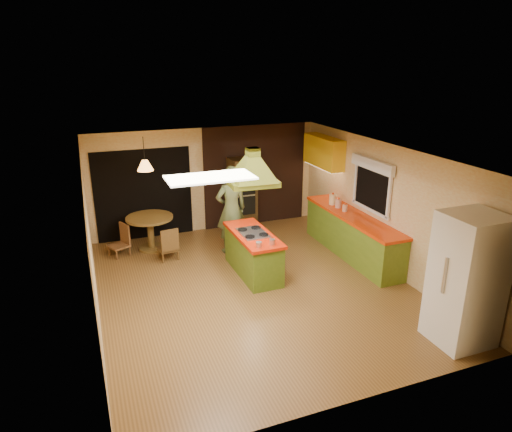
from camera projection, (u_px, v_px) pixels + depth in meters
name	position (u px, v px, depth m)	size (l,w,h in m)	color
ground	(254.00, 287.00, 8.50)	(6.50, 6.50, 0.00)	brown
room_walls	(254.00, 224.00, 8.08)	(5.50, 6.50, 6.50)	beige
ceiling_plane	(254.00, 154.00, 7.67)	(6.50, 6.50, 0.00)	silver
brick_panel	(255.00, 176.00, 11.35)	(2.64, 0.03, 2.50)	#381E14
nook_opening	(144.00, 195.00, 10.49)	(2.20, 0.03, 2.10)	black
right_counter	(352.00, 235.00, 9.70)	(0.62, 3.05, 0.92)	olive
upper_cabinets	(324.00, 152.00, 10.66)	(0.34, 1.40, 0.70)	yellow
window_right	(372.00, 176.00, 9.17)	(0.12, 1.35, 1.06)	black
fluor_panel	(210.00, 177.00, 6.25)	(1.20, 0.60, 0.03)	white
kitchen_island	(253.00, 253.00, 8.89)	(0.70, 1.69, 0.86)	#526D1B
range_hood	(253.00, 161.00, 8.29)	(0.92, 0.69, 0.78)	olive
man	(231.00, 210.00, 9.75)	(0.70, 0.46, 1.92)	#4A552D
refrigerator	(467.00, 280.00, 6.58)	(0.82, 0.78, 2.00)	white
wall_oven	(242.00, 194.00, 11.07)	(0.62, 0.63, 1.78)	#453016
dining_table	(150.00, 226.00, 9.99)	(1.02, 1.02, 0.76)	brown
chair_left	(118.00, 240.00, 9.73)	(0.38, 0.38, 0.68)	brown
chair_near	(168.00, 243.00, 9.56)	(0.39, 0.39, 0.72)	brown
pendant_lamp	(145.00, 165.00, 9.54)	(0.34, 0.34, 0.22)	#FF9E3F
canister_large	(333.00, 199.00, 10.19)	(0.16, 0.16, 0.23)	#FFF4CD
canister_medium	(338.00, 203.00, 9.97)	(0.14, 0.14, 0.19)	beige
canister_small	(345.00, 208.00, 9.74)	(0.11, 0.11, 0.14)	beige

